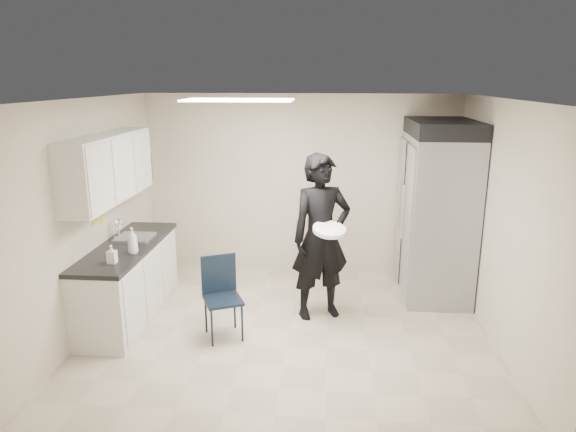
# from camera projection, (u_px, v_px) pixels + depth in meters

# --- Properties ---
(floor) EXTENTS (4.50, 4.50, 0.00)m
(floor) POSITION_uv_depth(u_px,v_px,m) (289.00, 330.00, 5.91)
(floor) COLOR tan
(floor) RESTS_ON ground
(ceiling) EXTENTS (4.50, 4.50, 0.00)m
(ceiling) POSITION_uv_depth(u_px,v_px,m) (289.00, 99.00, 5.24)
(ceiling) COLOR white
(ceiling) RESTS_ON back_wall
(back_wall) EXTENTS (4.50, 0.00, 4.50)m
(back_wall) POSITION_uv_depth(u_px,v_px,m) (300.00, 185.00, 7.50)
(back_wall) COLOR #BFB69E
(back_wall) RESTS_ON floor
(left_wall) EXTENTS (0.00, 4.00, 4.00)m
(left_wall) POSITION_uv_depth(u_px,v_px,m) (90.00, 217.00, 5.76)
(left_wall) COLOR #BFB69E
(left_wall) RESTS_ON floor
(right_wall) EXTENTS (0.00, 4.00, 4.00)m
(right_wall) POSITION_uv_depth(u_px,v_px,m) (502.00, 226.00, 5.39)
(right_wall) COLOR #BFB69E
(right_wall) RESTS_ON floor
(ceiling_panel) EXTENTS (1.20, 0.60, 0.02)m
(ceiling_panel) POSITION_uv_depth(u_px,v_px,m) (238.00, 100.00, 5.68)
(ceiling_panel) COLOR white
(ceiling_panel) RESTS_ON ceiling
(lower_counter) EXTENTS (0.60, 1.90, 0.86)m
(lower_counter) POSITION_uv_depth(u_px,v_px,m) (129.00, 283.00, 6.15)
(lower_counter) COLOR silver
(lower_counter) RESTS_ON floor
(countertop) EXTENTS (0.64, 1.95, 0.05)m
(countertop) POSITION_uv_depth(u_px,v_px,m) (126.00, 247.00, 6.03)
(countertop) COLOR black
(countertop) RESTS_ON lower_counter
(sink) EXTENTS (0.42, 0.40, 0.14)m
(sink) POSITION_uv_depth(u_px,v_px,m) (135.00, 242.00, 6.28)
(sink) COLOR gray
(sink) RESTS_ON countertop
(faucet) EXTENTS (0.02, 0.02, 0.24)m
(faucet) POSITION_uv_depth(u_px,v_px,m) (118.00, 230.00, 6.25)
(faucet) COLOR silver
(faucet) RESTS_ON countertop
(upper_cabinets) EXTENTS (0.35, 1.80, 0.75)m
(upper_cabinets) POSITION_uv_depth(u_px,v_px,m) (108.00, 168.00, 5.80)
(upper_cabinets) COLOR silver
(upper_cabinets) RESTS_ON left_wall
(towel_dispenser) EXTENTS (0.22, 0.30, 0.35)m
(towel_dispenser) POSITION_uv_depth(u_px,v_px,m) (141.00, 168.00, 6.96)
(towel_dispenser) COLOR black
(towel_dispenser) RESTS_ON left_wall
(notice_sticker_left) EXTENTS (0.00, 0.12, 0.07)m
(notice_sticker_left) POSITION_uv_depth(u_px,v_px,m) (95.00, 221.00, 5.87)
(notice_sticker_left) COLOR yellow
(notice_sticker_left) RESTS_ON left_wall
(notice_sticker_right) EXTENTS (0.00, 0.12, 0.07)m
(notice_sticker_right) POSITION_uv_depth(u_px,v_px,m) (103.00, 220.00, 6.08)
(notice_sticker_right) COLOR yellow
(notice_sticker_right) RESTS_ON left_wall
(commercial_fridge) EXTENTS (0.80, 1.35, 2.10)m
(commercial_fridge) POSITION_uv_depth(u_px,v_px,m) (436.00, 217.00, 6.72)
(commercial_fridge) COLOR gray
(commercial_fridge) RESTS_ON floor
(fridge_compressor) EXTENTS (0.80, 1.35, 0.20)m
(fridge_compressor) POSITION_uv_depth(u_px,v_px,m) (443.00, 128.00, 6.42)
(fridge_compressor) COLOR black
(fridge_compressor) RESTS_ON commercial_fridge
(folding_chair) EXTENTS (0.52, 0.52, 0.88)m
(folding_chair) POSITION_uv_depth(u_px,v_px,m) (223.00, 300.00, 5.64)
(folding_chair) COLOR black
(folding_chair) RESTS_ON floor
(man_tuxedo) EXTENTS (0.86, 0.72, 1.98)m
(man_tuxedo) POSITION_uv_depth(u_px,v_px,m) (321.00, 237.00, 6.04)
(man_tuxedo) COLOR black
(man_tuxedo) RESTS_ON floor
(bucket_lid) EXTENTS (0.49, 0.49, 0.05)m
(bucket_lid) POSITION_uv_depth(u_px,v_px,m) (329.00, 230.00, 5.77)
(bucket_lid) COLOR silver
(bucket_lid) RESTS_ON man_tuxedo
(soap_bottle_a) EXTENTS (0.16, 0.16, 0.30)m
(soap_bottle_a) POSITION_uv_depth(u_px,v_px,m) (132.00, 241.00, 5.70)
(soap_bottle_a) COLOR silver
(soap_bottle_a) RESTS_ON countertop
(soap_bottle_b) EXTENTS (0.09, 0.09, 0.20)m
(soap_bottle_b) POSITION_uv_depth(u_px,v_px,m) (112.00, 254.00, 5.41)
(soap_bottle_b) COLOR #A2A0AB
(soap_bottle_b) RESTS_ON countertop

